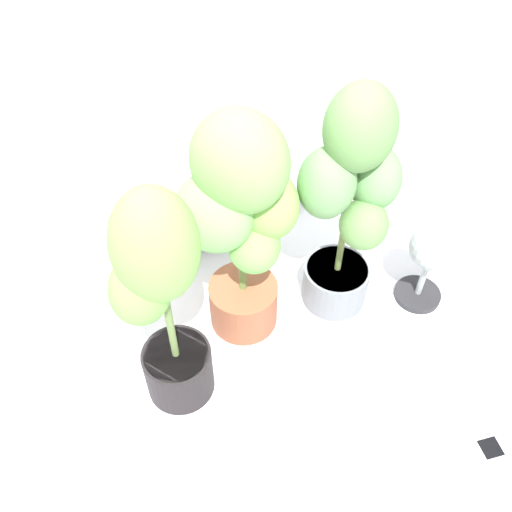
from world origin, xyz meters
name	(u,v)px	position (x,y,z in m)	size (l,w,h in m)	color
ground_plane	(320,412)	(0.00, 0.00, 0.00)	(8.00, 8.00, 0.00)	silver
mylar_back_wall	(156,27)	(0.00, 0.86, 1.00)	(3.20, 0.01, 2.00)	silver
potted_plant_back_right	(350,199)	(0.36, 0.34, 0.52)	(0.40, 0.32, 0.94)	slate
potted_plant_back_center	(241,217)	(0.01, 0.47, 0.54)	(0.43, 0.39, 0.91)	brown
potted_plant_back_left	(161,296)	(-0.33, 0.37, 0.50)	(0.31, 0.26, 0.89)	black
hygrometer_box	(490,449)	(0.35, -0.42, 0.01)	(0.10, 0.10, 0.03)	white
floor_fan	(431,254)	(0.63, 0.15, 0.25)	(0.18, 0.18, 0.37)	#262528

